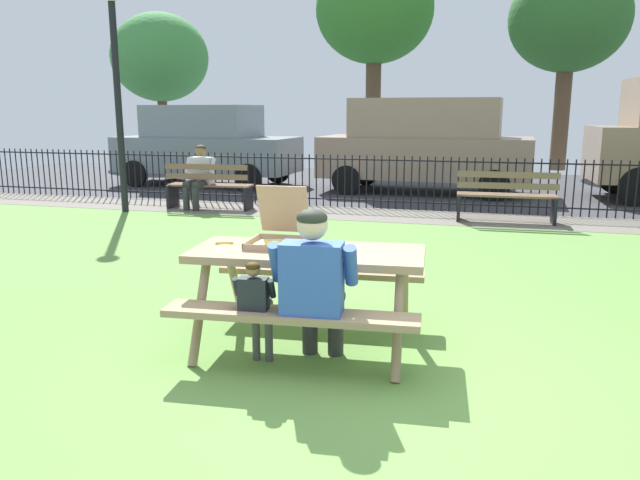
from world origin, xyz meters
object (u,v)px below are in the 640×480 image
pizza_box_open (278,234)px  far_tree_left (160,58)px  child_at_table (256,303)px  person_on_park_bench (199,174)px  adult_at_table (315,282)px  far_tree_midleft (375,11)px  pizza_slice_on_table (224,246)px  parked_car_far_left (206,144)px  lamp_post_walkway (116,76)px  park_bench_left (209,187)px  parked_car_left (425,143)px  park_bench_center (506,197)px  picnic_table_foreground (307,271)px  far_tree_center (569,20)px

pizza_box_open → far_tree_left: far_tree_left is taller
child_at_table → person_on_park_bench: (-3.68, 6.62, 0.16)m
adult_at_table → far_tree_midleft: (-2.59, 16.35, 4.25)m
pizza_slice_on_table → parked_car_far_left: bearing=116.2°
child_at_table → far_tree_left: (-9.87, 16.41, 3.13)m
parked_car_far_left → far_tree_left: 8.37m
adult_at_table → person_on_park_bench: 7.73m
pizza_box_open → child_at_table: bearing=-85.0°
parked_car_far_left → far_tree_midleft: bearing=65.0°
lamp_post_walkway → far_tree_midleft: 11.14m
pizza_box_open → park_bench_left: (-3.42, 5.93, -0.44)m
park_bench_left → far_tree_left: 12.15m
far_tree_midleft → parked_car_left: bearing=-69.7°
lamp_post_walkway → far_tree_left: size_ratio=0.76×
park_bench_center → person_on_park_bench: (-5.55, 0.02, 0.24)m
far_tree_left → adult_at_table: bearing=-57.8°
parked_car_far_left → far_tree_midleft: (2.98, 6.39, 3.90)m
park_bench_left → person_on_park_bench: bearing=174.5°
park_bench_left → lamp_post_walkway: lamp_post_walkway is taller
adult_at_table → far_tree_midleft: 17.09m
picnic_table_foreground → park_bench_left: park_bench_left is taller
park_bench_left → far_tree_center: far_tree_center is taller
pizza_slice_on_table → far_tree_left: far_tree_left is taller
picnic_table_foreground → parked_car_far_left: 10.90m
pizza_box_open → far_tree_left: size_ratio=0.10×
person_on_park_bench → parked_car_left: (3.87, 3.41, 0.44)m
picnic_table_foreground → parked_car_left: 9.49m
adult_at_table → pizza_slice_on_table: bearing=153.7°
far_tree_left → far_tree_midleft: (7.70, -0.00, 1.28)m
pizza_slice_on_table → lamp_post_walkway: size_ratio=0.07×
person_on_park_bench → far_tree_left: far_tree_left is taller
person_on_park_bench → far_tree_center: bearing=53.2°
pizza_box_open → parked_car_far_left: bearing=118.6°
person_on_park_bench → park_bench_center: bearing=-0.2°
pizza_box_open → far_tree_center: bearing=76.8°
parked_car_left → far_tree_center: (3.47, 6.39, 3.33)m
child_at_table → parked_car_left: bearing=88.9°
child_at_table → park_bench_center: (1.87, 6.60, -0.08)m
pizza_slice_on_table → lamp_post_walkway: (-4.38, 5.40, 1.63)m
park_bench_left → far_tree_midleft: bearing=82.4°
pizza_box_open → adult_at_table: (0.47, -0.60, -0.20)m
far_tree_midleft → person_on_park_bench: bearing=-98.7°
far_tree_center → adult_at_table: bearing=-101.2°
person_on_park_bench → far_tree_center: (7.33, 9.80, 3.77)m
park_bench_center → parked_car_left: parked_car_left is taller
pizza_slice_on_table → far_tree_left: (-9.42, 15.92, 2.85)m
far_tree_center → parked_car_far_left: bearing=-144.0°
lamp_post_walkway → parked_car_left: 6.63m
adult_at_table → lamp_post_walkway: 8.04m
adult_at_table → parked_car_left: size_ratio=0.25×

